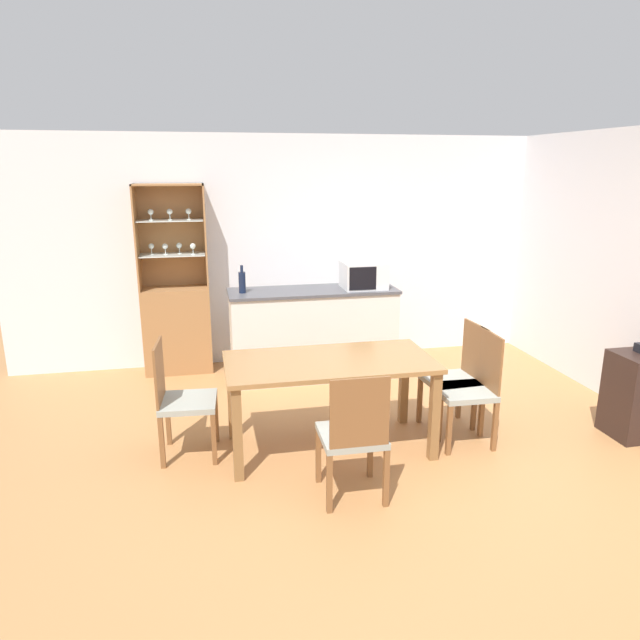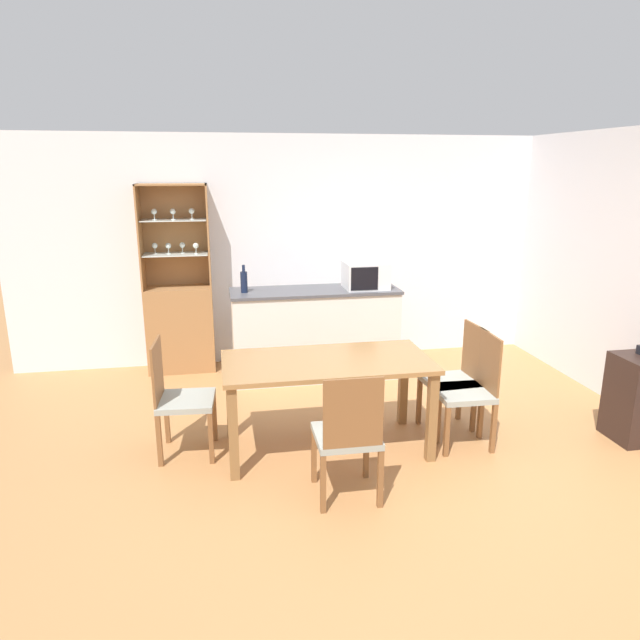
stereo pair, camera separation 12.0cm
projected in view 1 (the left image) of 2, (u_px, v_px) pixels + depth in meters
The scene contains 11 objects.
ground_plane at pixel (381, 461), 4.40m from camera, with size 18.00×18.00×0.00m, color #B27A47.
wall_back at pixel (314, 250), 6.55m from camera, with size 6.80×0.06×2.55m.
kitchen_counter at pixel (313, 334), 6.07m from camera, with size 1.76×0.57×0.96m.
display_cabinet at pixel (177, 317), 6.22m from camera, with size 0.72×0.37×2.03m.
dining_table at pixel (329, 372), 4.45m from camera, with size 1.61×0.80×0.75m.
dining_chair_side_left_far at pixel (182, 400), 4.39m from camera, with size 0.45×0.45×0.93m.
dining_chair_head_near at pixel (353, 435), 3.80m from camera, with size 0.43×0.43×0.93m.
dining_chair_side_right_far at pixel (457, 378), 4.84m from camera, with size 0.45×0.45×0.93m.
dining_chair_side_right_near at pixel (470, 389), 4.60m from camera, with size 0.44×0.44×0.93m.
microwave at pixel (363, 275), 5.99m from camera, with size 0.45×0.38×0.28m.
wine_bottle at pixel (242, 282), 5.76m from camera, with size 0.07×0.07×0.28m.
Camera 1 is at (-1.27, -3.78, 2.20)m, focal length 32.00 mm.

